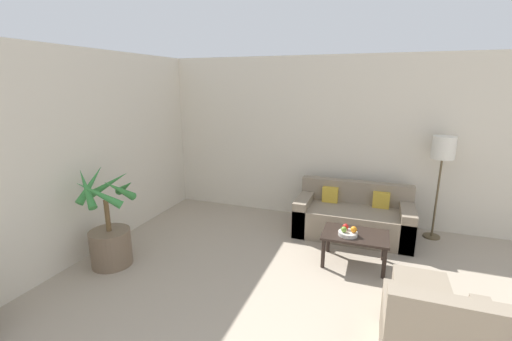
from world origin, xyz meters
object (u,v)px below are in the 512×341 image
at_px(coffee_table, 355,238).
at_px(apple_red, 346,227).
at_px(potted_palm, 110,234).
at_px(floor_lamp, 443,153).
at_px(ottoman, 420,296).
at_px(sofa_loveseat, 353,218).
at_px(fruit_bowl, 348,234).
at_px(apple_green, 344,229).
at_px(orange_fruit, 354,229).
at_px(armchair, 438,340).

height_order(coffee_table, apple_red, apple_red).
relative_size(potted_palm, floor_lamp, 0.84).
bearing_deg(potted_palm, coffee_table, 20.01).
distance_m(potted_palm, ottoman, 3.64).
relative_size(coffee_table, ottoman, 1.56).
bearing_deg(floor_lamp, coffee_table, -130.96).
bearing_deg(coffee_table, ottoman, -46.76).
bearing_deg(sofa_loveseat, fruit_bowl, -89.76).
distance_m(floor_lamp, fruit_bowl, 1.92).
xyz_separation_m(apple_green, orange_fruit, (0.12, 0.03, 0.00)).
xyz_separation_m(sofa_loveseat, coffee_table, (0.09, -0.90, 0.08)).
height_order(apple_green, ottoman, apple_green).
xyz_separation_m(potted_palm, orange_fruit, (2.90, 0.99, 0.09)).
bearing_deg(fruit_bowl, armchair, -59.12).
bearing_deg(apple_red, apple_green, -97.30).
bearing_deg(orange_fruit, potted_palm, -161.14).
bearing_deg(potted_palm, orange_fruit, 18.86).
relative_size(orange_fruit, ottoman, 0.15).
xyz_separation_m(potted_palm, coffee_table, (2.92, 1.06, -0.06)).
bearing_deg(orange_fruit, sofa_loveseat, 94.17).
height_order(potted_palm, ottoman, potted_palm).
distance_m(sofa_loveseat, floor_lamp, 1.57).
height_order(fruit_bowl, apple_green, apple_green).
distance_m(sofa_loveseat, apple_red, 0.95).
height_order(apple_red, apple_green, apple_red).
distance_m(orange_fruit, armchair, 1.64).
distance_m(potted_palm, apple_red, 2.98).
bearing_deg(coffee_table, apple_red, -173.16).
bearing_deg(ottoman, coffee_table, 133.24).
bearing_deg(ottoman, orange_fruit, 137.02).
xyz_separation_m(orange_fruit, armchair, (0.78, -1.42, -0.24)).
xyz_separation_m(floor_lamp, ottoman, (-0.35, -1.96, -1.13)).
height_order(coffee_table, apple_green, apple_green).
bearing_deg(apple_green, orange_fruit, 14.46).
bearing_deg(orange_fruit, fruit_bowl, -177.15).
distance_m(fruit_bowl, orange_fruit, 0.09).
distance_m(coffee_table, ottoman, 1.04).
distance_m(coffee_table, armchair, 1.68).
distance_m(fruit_bowl, apple_green, 0.08).
relative_size(coffee_table, apple_green, 11.35).
distance_m(potted_palm, armchair, 3.70).
relative_size(sofa_loveseat, apple_green, 23.71).
xyz_separation_m(sofa_loveseat, orange_fruit, (0.07, -0.98, 0.23)).
xyz_separation_m(coffee_table, fruit_bowl, (-0.09, -0.08, 0.09)).
relative_size(potted_palm, apple_red, 16.97).
bearing_deg(ottoman, potted_palm, -174.99).
height_order(floor_lamp, apple_green, floor_lamp).
height_order(fruit_bowl, apple_red, apple_red).
xyz_separation_m(sofa_loveseat, floor_lamp, (1.14, 0.31, 1.03)).
xyz_separation_m(potted_palm, apple_green, (2.78, 0.96, 0.09)).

